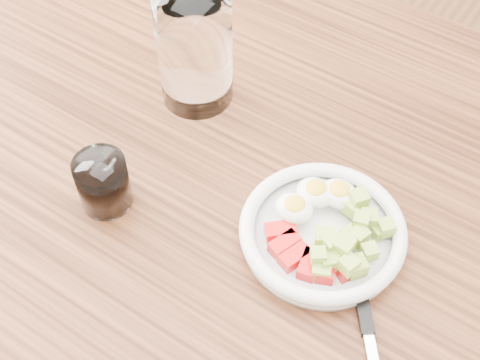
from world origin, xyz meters
name	(u,v)px	position (x,y,z in m)	size (l,w,h in m)	color
dining_table	(242,250)	(0.00, 0.00, 0.67)	(1.50, 0.90, 0.77)	brown
bowl	(323,230)	(0.10, 0.01, 0.79)	(0.19, 0.19, 0.05)	white
fork	(364,315)	(0.19, -0.05, 0.77)	(0.14, 0.18, 0.01)	black
water_glass	(194,46)	(-0.15, 0.12, 0.85)	(0.09, 0.09, 0.17)	white
coffee_glass	(103,183)	(-0.14, -0.08, 0.80)	(0.06, 0.06, 0.07)	white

